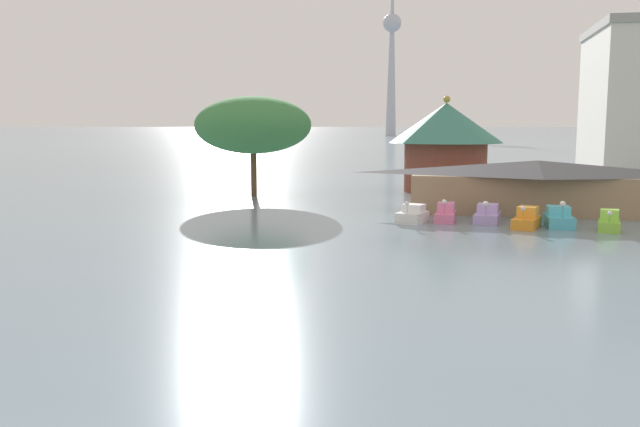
# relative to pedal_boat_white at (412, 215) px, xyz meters

# --- Properties ---
(pedal_boat_white) EXTENTS (2.30, 2.72, 1.59)m
(pedal_boat_white) POSITION_rel_pedal_boat_white_xyz_m (0.00, 0.00, 0.00)
(pedal_boat_white) COLOR white
(pedal_boat_white) RESTS_ON ground
(pedal_boat_pink) EXTENTS (1.49, 2.97, 1.67)m
(pedal_boat_pink) POSITION_rel_pedal_boat_white_xyz_m (2.24, 1.18, -0.00)
(pedal_boat_pink) COLOR pink
(pedal_boat_pink) RESTS_ON ground
(pedal_boat_lavender) EXTENTS (2.00, 3.15, 1.61)m
(pedal_boat_lavender) POSITION_rel_pedal_boat_white_xyz_m (5.10, 1.32, -0.02)
(pedal_boat_lavender) COLOR #B299D8
(pedal_boat_lavender) RESTS_ON ground
(pedal_boat_orange) EXTENTS (2.18, 3.15, 1.58)m
(pedal_boat_orange) POSITION_rel_pedal_boat_white_xyz_m (7.54, -0.77, 0.03)
(pedal_boat_orange) COLOR orange
(pedal_boat_orange) RESTS_ON ground
(pedal_boat_cyan) EXTENTS (1.78, 2.94, 1.86)m
(pedal_boat_cyan) POSITION_rel_pedal_boat_white_xyz_m (9.66, 0.11, 0.03)
(pedal_boat_cyan) COLOR #4CB7CC
(pedal_boat_cyan) RESTS_ON ground
(pedal_boat_lime) EXTENTS (1.68, 2.42, 1.41)m
(pedal_boat_lime) POSITION_rel_pedal_boat_white_xyz_m (12.57, -1.06, 0.02)
(pedal_boat_lime) COLOR #8CCC3F
(pedal_boat_lime) RESTS_ON ground
(boathouse) EXTENTS (20.12, 6.08, 4.03)m
(boathouse) POSITION_rel_pedal_boat_white_xyz_m (8.90, 6.79, 1.59)
(boathouse) COLOR #9E7F5B
(boathouse) RESTS_ON ground
(green_roof_pavilion) EXTENTS (11.19, 11.19, 9.49)m
(green_roof_pavilion) POSITION_rel_pedal_boat_white_xyz_m (1.67, 22.10, 4.57)
(green_roof_pavilion) COLOR brown
(green_roof_pavilion) RESTS_ON ground
(shoreline_tree_tall_left) EXTENTS (10.80, 10.80, 9.29)m
(shoreline_tree_tall_left) POSITION_rel_pedal_boat_white_xyz_m (-15.75, 13.97, 6.11)
(shoreline_tree_tall_left) COLOR brown
(shoreline_tree_tall_left) RESTS_ON ground
(distant_broadcast_tower) EXTENTS (9.07, 9.07, 126.41)m
(distant_broadcast_tower) POSITION_rel_pedal_boat_white_xyz_m (-31.70, 295.59, 48.02)
(distant_broadcast_tower) COLOR #B7BCC6
(distant_broadcast_tower) RESTS_ON ground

